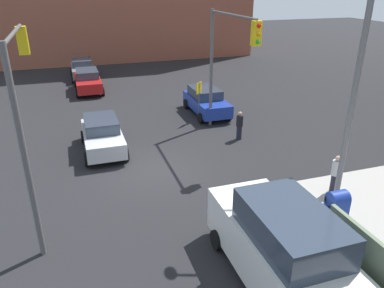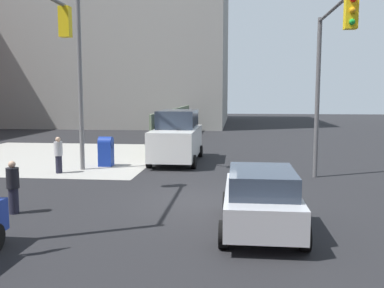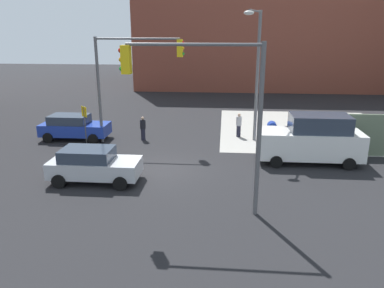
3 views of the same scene
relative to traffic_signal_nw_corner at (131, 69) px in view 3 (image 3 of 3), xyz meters
name	(u,v)px [view 3 (image 3 of 3)]	position (x,y,z in m)	size (l,w,h in m)	color
ground_plane	(160,169)	(2.45, -4.50, -4.63)	(120.00, 120.00, 0.00)	black
sidewalk_corner	(304,129)	(11.45, 4.50, -4.62)	(12.00, 12.00, 0.01)	#9E9B93
building_warehouse_north	(268,23)	(11.05, 29.50, 3.12)	(32.00, 18.00, 15.49)	brown
traffic_signal_nw_corner	(131,69)	(0.00, 0.00, 0.00)	(5.40, 0.36, 6.50)	#59595B
traffic_signal_se_corner	(206,95)	(4.98, -9.00, -0.01)	(5.18, 0.36, 6.50)	#59595B
street_lamp_corner	(256,67)	(7.52, 0.95, 0.08)	(1.19, 2.54, 8.00)	slate
warning_sign_two_way	(85,118)	(-2.95, -0.41, -2.99)	(0.48, 0.48, 2.40)	#4C4C4C
mailbox_blue	(272,132)	(8.65, 0.50, -3.86)	(0.56, 0.64, 1.43)	navy
coupe_blue	(74,127)	(-4.07, 0.47, -3.78)	(4.33, 2.02, 1.62)	#1E389E
hatchback_silver	(93,164)	(-0.38, -6.37, -3.78)	(4.17, 2.02, 1.62)	#B7BABF
van_white_delivery	(312,139)	(10.35, -2.70, -3.35)	(5.40, 2.32, 2.62)	white
pedestrian_crossing	(143,128)	(0.45, 0.70, -3.83)	(0.36, 0.36, 1.56)	black
pedestrian_waiting	(239,125)	(6.65, 2.00, -3.80)	(0.36, 0.36, 1.60)	#B2B2B7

